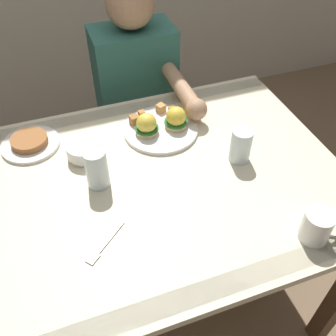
% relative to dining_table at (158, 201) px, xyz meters
% --- Properties ---
extents(ground_plane, '(6.00, 6.00, 0.00)m').
position_rel_dining_table_xyz_m(ground_plane, '(0.00, 0.00, -0.63)').
color(ground_plane, '#7F664C').
extents(dining_table, '(1.20, 0.90, 0.74)m').
position_rel_dining_table_xyz_m(dining_table, '(0.00, 0.00, 0.00)').
color(dining_table, beige).
rests_on(dining_table, ground_plane).
extents(eggs_benedict_plate, '(0.27, 0.27, 0.09)m').
position_rel_dining_table_xyz_m(eggs_benedict_plate, '(0.09, 0.23, 0.13)').
color(eggs_benedict_plate, white).
rests_on(eggs_benedict_plate, dining_table).
extents(fruit_bowl, '(0.12, 0.12, 0.05)m').
position_rel_dining_table_xyz_m(fruit_bowl, '(-0.19, 0.19, 0.14)').
color(fruit_bowl, white).
rests_on(fruit_bowl, dining_table).
extents(coffee_mug, '(0.11, 0.08, 0.09)m').
position_rel_dining_table_xyz_m(coffee_mug, '(0.34, -0.35, 0.16)').
color(coffee_mug, white).
rests_on(coffee_mug, dining_table).
extents(fork, '(0.13, 0.11, 0.00)m').
position_rel_dining_table_xyz_m(fork, '(-0.21, -0.18, 0.11)').
color(fork, silver).
rests_on(fork, dining_table).
extents(water_glass_near, '(0.07, 0.07, 0.13)m').
position_rel_dining_table_xyz_m(water_glass_near, '(-0.18, 0.05, 0.17)').
color(water_glass_near, silver).
rests_on(water_glass_near, dining_table).
extents(water_glass_far, '(0.07, 0.07, 0.12)m').
position_rel_dining_table_xyz_m(water_glass_far, '(0.29, 0.00, 0.16)').
color(water_glass_far, silver).
rests_on(water_glass_far, dining_table).
extents(side_plate, '(0.20, 0.20, 0.04)m').
position_rel_dining_table_xyz_m(side_plate, '(-0.36, 0.30, 0.12)').
color(side_plate, white).
rests_on(side_plate, dining_table).
extents(diner_person, '(0.34, 0.54, 1.14)m').
position_rel_dining_table_xyz_m(diner_person, '(0.11, 0.60, 0.02)').
color(diner_person, '#33333D').
rests_on(diner_person, ground_plane).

